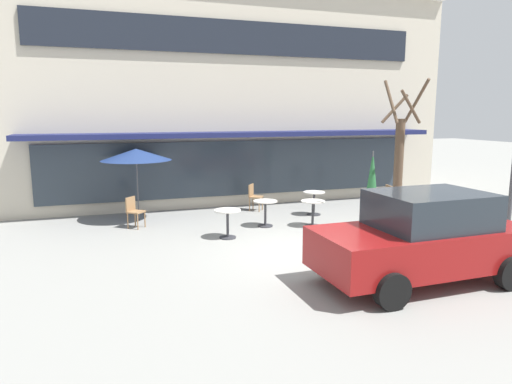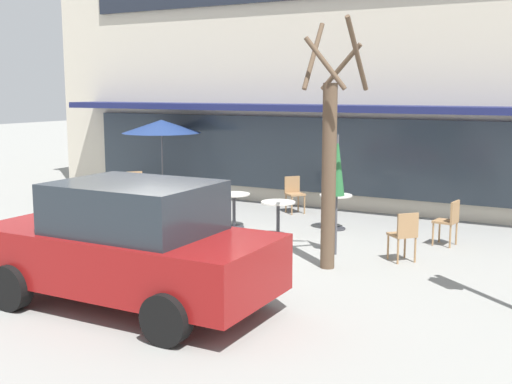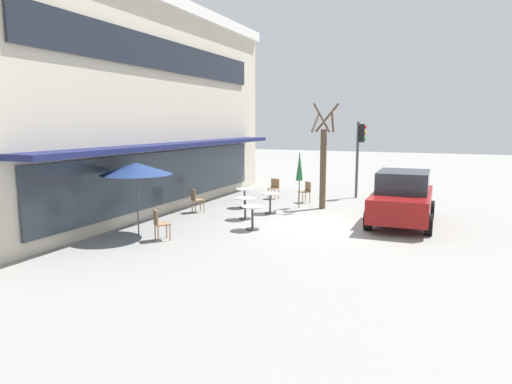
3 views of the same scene
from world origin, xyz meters
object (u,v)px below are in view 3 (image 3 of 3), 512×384
Objects in this scene: patio_umbrella_green_folded at (136,169)px; patio_umbrella_cream_folded at (300,167)px; cafe_table_by_tree at (245,205)px; cafe_chair_3 at (274,187)px; cafe_table_near_wall at (270,200)px; cafe_chair_1 at (160,222)px; cafe_table_streetside at (252,214)px; cafe_table_mid_patio at (245,195)px; street_tree at (323,162)px; cafe_chair_0 at (306,190)px; cafe_chair_2 at (196,199)px; parked_sedan at (402,198)px; traffic_light_pole at (360,147)px.

patio_umbrella_green_folded and patio_umbrella_cream_folded have the same top height.
cafe_table_by_tree is 0.85× the size of cafe_chair_3.
cafe_chair_1 is (-4.92, 1.49, 0.01)m from cafe_table_near_wall.
cafe_table_streetside is 0.85× the size of cafe_chair_3.
street_tree is at bearing -70.29° from cafe_table_mid_patio.
cafe_table_near_wall is at bearing -117.12° from cafe_table_mid_patio.
patio_umbrella_green_folded is 7.56m from street_tree.
cafe_chair_0 is 1.93m from street_tree.
cafe_chair_0 is 1.00× the size of cafe_chair_3.
patio_umbrella_green_folded is at bearing 158.57° from cafe_chair_0.
patio_umbrella_cream_folded is 6.87m from cafe_chair_1.
parked_sedan is at bearing -82.14° from cafe_chair_2.
parked_sedan is at bearing -109.44° from patio_umbrella_cream_folded.
cafe_table_by_tree is 0.35× the size of patio_umbrella_green_folded.
cafe_table_by_tree is 2.24m from cafe_chair_2.
parked_sedan is 3.67m from street_tree.
traffic_light_pole is at bearing -14.30° from cafe_table_streetside.
patio_umbrella_cream_folded is 2.47× the size of cafe_chair_3.
cafe_table_streetside is at bearing -119.68° from cafe_chair_2.
cafe_chair_3 is 4.21m from traffic_light_pole.
cafe_table_mid_patio is 0.18× the size of parked_sedan.
traffic_light_pole is at bearing -26.93° from patio_umbrella_cream_folded.
cafe_chair_0 is 1.00× the size of cafe_chair_2.
patio_umbrella_green_folded reaches higher than cafe_chair_2.
street_tree reaches higher than traffic_light_pole.
cafe_table_by_tree is 4.18m from cafe_chair_0.
cafe_chair_1 reaches higher than cafe_table_by_tree.
cafe_table_streetside and cafe_table_by_tree have the same top height.
parked_sedan is at bearing -74.73° from cafe_table_by_tree.
cafe_chair_0 is at bearing -13.60° from cafe_table_by_tree.
patio_umbrella_cream_folded is 2.61m from cafe_chair_3.
cafe_table_near_wall is 0.35× the size of patio_umbrella_green_folded.
cafe_table_mid_patio is 0.85× the size of cafe_chair_0.
cafe_chair_2 is at bearing 126.56° from patio_umbrella_cream_folded.
parked_sedan is at bearing -122.78° from cafe_chair_0.
cafe_table_mid_patio is (2.00, 0.93, 0.00)m from cafe_table_by_tree.
traffic_light_pole is (3.17, -0.83, 0.47)m from street_tree.
cafe_chair_2 is 7.88m from traffic_light_pole.
street_tree is (1.04, -2.90, 1.31)m from cafe_table_mid_patio.
cafe_table_mid_patio is 0.85× the size of cafe_chair_2.
patio_umbrella_cream_folded is at bearing -53.44° from cafe_chair_2.
traffic_light_pole is (7.57, -1.93, 1.78)m from cafe_table_streetside.
street_tree is 3.31m from traffic_light_pole.
cafe_chair_3 is at bearing 18.21° from cafe_table_near_wall.
cafe_table_near_wall is 1.00× the size of cafe_table_mid_patio.
cafe_table_streetside is 6.03m from cafe_chair_3.
cafe_table_mid_patio is 0.85× the size of cafe_chair_1.
cafe_table_near_wall is at bearing -18.47° from cafe_table_by_tree.
traffic_light_pole is at bearing 25.72° from parked_sedan.
cafe_table_streetside is at bearing 165.95° from street_tree.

